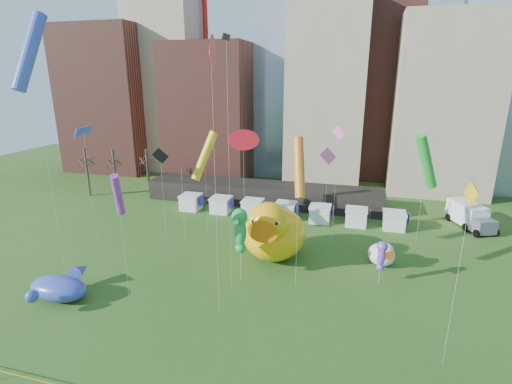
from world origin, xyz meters
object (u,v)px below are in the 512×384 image
(big_duck, at_px, (273,231))
(seahorse_purple, at_px, (382,254))
(small_duck, at_px, (382,254))
(whale_inflatable, at_px, (60,287))
(seahorse_green, at_px, (240,227))
(box_truck, at_px, (469,215))

(big_duck, height_order, seahorse_purple, big_duck)
(big_duck, relative_size, small_duck, 2.30)
(small_duck, relative_size, whale_inflatable, 0.57)
(big_duck, bearing_deg, small_duck, 9.90)
(big_duck, bearing_deg, seahorse_purple, -10.12)
(seahorse_green, height_order, seahorse_purple, seahorse_green)
(small_duck, height_order, whale_inflatable, small_duck)
(whale_inflatable, height_order, box_truck, box_truck)
(seahorse_purple, bearing_deg, whale_inflatable, -155.97)
(seahorse_green, xyz_separation_m, seahorse_purple, (13.60, 3.11, -2.55))
(seahorse_purple, relative_size, box_truck, 0.58)
(seahorse_green, bearing_deg, big_duck, 70.00)
(big_duck, xyz_separation_m, seahorse_purple, (11.49, -2.45, -0.13))
(big_duck, height_order, small_duck, big_duck)
(big_duck, distance_m, seahorse_purple, 11.75)
(big_duck, distance_m, small_duck, 12.15)
(seahorse_green, bearing_deg, small_duck, 28.16)
(big_duck, bearing_deg, seahorse_green, -108.91)
(big_duck, bearing_deg, whale_inflatable, -141.14)
(small_duck, bearing_deg, whale_inflatable, -169.47)
(small_duck, height_order, seahorse_purple, seahorse_purple)
(big_duck, relative_size, seahorse_purple, 2.11)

